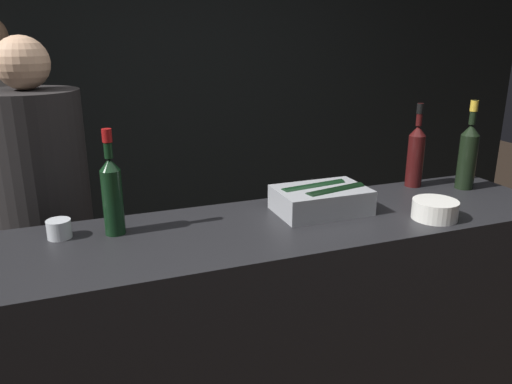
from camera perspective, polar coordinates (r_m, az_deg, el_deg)
name	(u,v)px	position (r m, az deg, el deg)	size (l,w,h in m)	color
wall_back_chalkboard	(156,75)	(3.60, -11.40, 12.95)	(6.40, 0.06, 2.80)	black
bar_counter	(259,347)	(2.04, 0.29, -17.35)	(2.43, 0.56, 1.02)	black
ice_bin_with_bottles	(322,198)	(1.94, 7.52, -0.74)	(0.35, 0.23, 0.11)	#9EA0A5
bowl_white	(435,209)	(1.97, 19.77, -1.84)	(0.17, 0.17, 0.07)	silver
candle_votive	(59,229)	(1.81, -21.59, -3.94)	(0.08, 0.08, 0.06)	silver
red_wine_bottle_burgundy	(112,192)	(1.75, -16.13, 0.01)	(0.07, 0.07, 0.37)	black
champagne_bottle	(468,154)	(2.37, 23.06, 4.05)	(0.08, 0.08, 0.39)	black
red_wine_bottle_black_foil	(416,153)	(2.33, 17.79, 4.22)	(0.07, 0.07, 0.37)	#380F0F
person_in_hoodie	(44,218)	(2.32, -23.11, -2.78)	(0.41, 0.41, 1.67)	black
person_blond_tee	(6,155)	(3.27, -26.66, 3.81)	(0.33, 0.33, 1.77)	black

